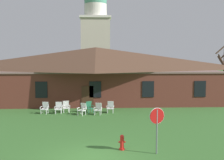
% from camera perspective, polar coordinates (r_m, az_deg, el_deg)
% --- Properties ---
extents(ground_plane, '(200.00, 200.00, 0.00)m').
position_cam_1_polar(ground_plane, '(12.97, -4.58, -16.60)').
color(ground_plane, '#336028').
extents(brick_building, '(25.52, 10.40, 5.80)m').
position_cam_1_polar(brick_building, '(29.58, -3.44, 1.47)').
color(brick_building, brown).
rests_on(brick_building, ground).
extents(dome_tower, '(5.18, 5.18, 17.21)m').
position_cam_1_polar(dome_tower, '(46.76, -3.50, 8.69)').
color(dome_tower, '#BCB29E').
rests_on(dome_tower, ground).
extents(stop_sign, '(0.77, 0.27, 2.30)m').
position_cam_1_polar(stop_sign, '(13.37, 9.55, -8.66)').
color(stop_sign, slate).
rests_on(stop_sign, ground).
extents(lawn_chair_by_porch, '(0.69, 0.73, 0.96)m').
position_cam_1_polar(lawn_chair_by_porch, '(23.31, -14.11, -5.71)').
color(lawn_chair_by_porch, white).
rests_on(lawn_chair_by_porch, ground).
extents(lawn_chair_near_door, '(0.67, 0.70, 0.96)m').
position_cam_1_polar(lawn_chair_near_door, '(23.07, -11.32, -5.77)').
color(lawn_chair_near_door, white).
rests_on(lawn_chair_near_door, ground).
extents(lawn_chair_left_end, '(0.73, 0.78, 0.96)m').
position_cam_1_polar(lawn_chair_left_end, '(23.49, -9.78, -5.55)').
color(lawn_chair_left_end, silver).
rests_on(lawn_chair_left_end, ground).
extents(lawn_chair_middle, '(0.84, 0.86, 0.96)m').
position_cam_1_polar(lawn_chair_middle, '(22.23, -6.33, -6.11)').
color(lawn_chair_middle, silver).
rests_on(lawn_chair_middle, ground).
extents(lawn_chair_right_end, '(0.81, 0.85, 0.96)m').
position_cam_1_polar(lawn_chair_right_end, '(23.00, -4.83, -5.72)').
color(lawn_chair_right_end, '#28704C').
rests_on(lawn_chair_right_end, ground).
extents(lawn_chair_far_side, '(0.72, 0.77, 0.96)m').
position_cam_1_polar(lawn_chair_far_side, '(22.21, -2.95, -6.10)').
color(lawn_chair_far_side, silver).
rests_on(lawn_chair_far_side, ground).
extents(lawn_chair_under_eave, '(0.68, 0.72, 0.96)m').
position_cam_1_polar(lawn_chair_under_eave, '(22.95, -0.33, -5.73)').
color(lawn_chair_under_eave, white).
rests_on(lawn_chair_under_eave, ground).
extents(bare_tree_beside_building, '(1.72, 1.72, 6.49)m').
position_cam_1_polar(bare_tree_beside_building, '(33.42, 22.82, 2.05)').
color(bare_tree_beside_building, brown).
rests_on(bare_tree_beside_building, ground).
extents(fire_hydrant, '(0.36, 0.28, 0.79)m').
position_cam_1_polar(fire_hydrant, '(14.09, 2.14, -13.18)').
color(fire_hydrant, red).
rests_on(fire_hydrant, ground).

